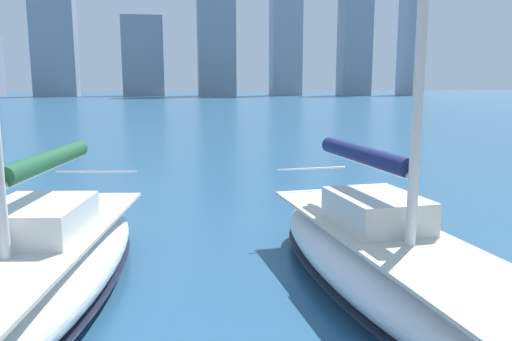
{
  "coord_description": "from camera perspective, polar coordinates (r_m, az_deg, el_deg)",
  "views": [
    {
      "loc": [
        1.28,
        1.34,
        3.59
      ],
      "look_at": [
        -0.05,
        -6.62,
        2.2
      ],
      "focal_mm": 35.0,
      "sensor_mm": 36.0,
      "label": 1
    }
  ],
  "objects": [
    {
      "name": "city_skyline",
      "position": [
        163.66,
        -7.32,
        14.99
      ],
      "size": [
        169.1,
        18.59,
        50.94
      ],
      "color": "#909AAA",
      "rests_on": "ground"
    },
    {
      "name": "sailboat_navy",
      "position": [
        8.79,
        14.82,
        -9.66
      ],
      "size": [
        2.93,
        8.37,
        13.09
      ],
      "color": "white",
      "rests_on": "ground"
    },
    {
      "name": "sailboat_forest",
      "position": [
        8.91,
        -24.55,
        -10.41
      ],
      "size": [
        3.76,
        8.92,
        11.08
      ],
      "color": "white",
      "rests_on": "ground"
    }
  ]
}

